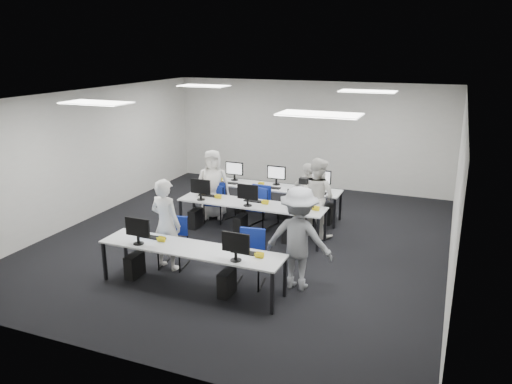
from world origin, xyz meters
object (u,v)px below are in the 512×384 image
at_px(student_0, 166,224).
at_px(student_3, 307,196).
at_px(chair_6, 265,212).
at_px(student_1, 317,197).
at_px(chair_1, 250,268).
at_px(chair_5, 224,207).
at_px(chair_0, 174,251).
at_px(desk_mid, 251,205).
at_px(student_2, 213,184).
at_px(desk_front, 191,251).
at_px(chair_2, 215,210).
at_px(photographer, 299,238).
at_px(chair_4, 306,219).
at_px(chair_3, 258,215).
at_px(chair_7, 310,216).

distance_m(student_0, student_3, 3.45).
bearing_deg(chair_6, student_1, 8.48).
relative_size(chair_1, student_0, 0.56).
bearing_deg(chair_5, chair_0, -62.25).
bearing_deg(desk_mid, student_2, 149.58).
distance_m(chair_0, student_0, 0.57).
relative_size(chair_5, student_0, 0.49).
bearing_deg(chair_0, student_0, -131.56).
bearing_deg(desk_mid, desk_front, -90.00).
bearing_deg(chair_2, desk_front, -80.51).
bearing_deg(photographer, chair_4, -74.62).
relative_size(chair_4, student_2, 0.59).
distance_m(chair_5, student_2, 0.60).
bearing_deg(student_2, student_3, -18.10).
bearing_deg(chair_1, student_0, 170.65).
distance_m(chair_0, chair_2, 2.53).
bearing_deg(desk_mid, student_3, 43.07).
relative_size(student_2, photographer, 0.92).
relative_size(chair_6, student_0, 0.54).
xyz_separation_m(chair_6, student_3, (0.93, 0.14, 0.45)).
bearing_deg(chair_3, chair_2, 177.01).
relative_size(desk_mid, photographer, 1.81).
bearing_deg(student_0, student_2, -71.91).
bearing_deg(chair_1, chair_4, 78.38).
relative_size(desk_front, chair_2, 3.62).
distance_m(chair_1, chair_5, 3.53).
xyz_separation_m(chair_1, photographer, (0.79, 0.20, 0.58)).
bearing_deg(desk_front, chair_7, 73.89).
relative_size(chair_1, student_1, 0.56).
bearing_deg(chair_1, student_3, 80.00).
bearing_deg(student_0, desk_front, 154.76).
bearing_deg(chair_6, desk_front, -74.69).
height_order(chair_7, student_1, student_1).
bearing_deg(chair_4, chair_3, -177.68).
bearing_deg(chair_5, desk_front, -51.77).
relative_size(chair_4, student_1, 0.57).
bearing_deg(chair_6, chair_5, -169.75).
relative_size(chair_3, chair_5, 1.15).
bearing_deg(chair_6, student_2, -164.24).
bearing_deg(chair_4, student_1, -12.32).
height_order(chair_3, student_0, student_0).
distance_m(chair_7, student_0, 3.58).
height_order(desk_front, photographer, photographer).
bearing_deg(student_1, chair_2, 24.94).
bearing_deg(chair_5, chair_3, 0.99).
bearing_deg(student_2, chair_7, -16.75).
distance_m(student_0, photographer, 2.46).
bearing_deg(chair_4, student_2, 171.27).
height_order(chair_2, student_3, student_3).
bearing_deg(student_1, desk_front, 92.05).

